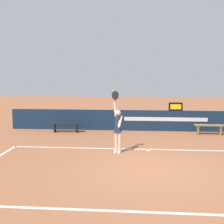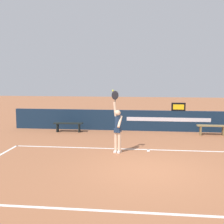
{
  "view_description": "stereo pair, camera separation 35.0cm",
  "coord_description": "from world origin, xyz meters",
  "px_view_note": "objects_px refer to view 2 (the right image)",
  "views": [
    {
      "loc": [
        -0.48,
        -9.1,
        3.01
      ],
      "look_at": [
        -1.42,
        2.2,
        1.54
      ],
      "focal_mm": 47.31,
      "sensor_mm": 36.0,
      "label": 1
    },
    {
      "loc": [
        -0.13,
        -9.07,
        3.01
      ],
      "look_at": [
        -1.42,
        2.2,
        1.54
      ],
      "focal_mm": 47.31,
      "sensor_mm": 36.0,
      "label": 2
    }
  ],
  "objects_px": {
    "tennis_ball": "(113,91)",
    "courtside_bench_far": "(212,128)",
    "speed_display": "(178,107)",
    "tennis_player": "(118,127)",
    "courtside_bench_near": "(68,125)"
  },
  "relations": [
    {
      "from": "speed_display",
      "to": "courtside_bench_near",
      "type": "xyz_separation_m",
      "value": [
        -5.71,
        -0.78,
        -0.94
      ]
    },
    {
      "from": "tennis_ball",
      "to": "courtside_bench_near",
      "type": "relative_size",
      "value": 0.04
    },
    {
      "from": "courtside_bench_near",
      "to": "courtside_bench_far",
      "type": "xyz_separation_m",
      "value": [
        7.27,
        -0.03,
        0.01
      ]
    },
    {
      "from": "speed_display",
      "to": "tennis_player",
      "type": "xyz_separation_m",
      "value": [
        -2.76,
        -4.54,
        -0.32
      ]
    },
    {
      "from": "tennis_ball",
      "to": "courtside_bench_far",
      "type": "bearing_deg",
      "value": 42.31
    },
    {
      "from": "tennis_ball",
      "to": "courtside_bench_near",
      "type": "xyz_separation_m",
      "value": [
        -2.8,
        4.1,
        -2.04
      ]
    },
    {
      "from": "courtside_bench_far",
      "to": "speed_display",
      "type": "bearing_deg",
      "value": 152.75
    },
    {
      "from": "tennis_player",
      "to": "courtside_bench_far",
      "type": "height_order",
      "value": "tennis_player"
    },
    {
      "from": "tennis_player",
      "to": "tennis_ball",
      "type": "distance_m",
      "value": 1.47
    },
    {
      "from": "tennis_player",
      "to": "courtside_bench_near",
      "type": "distance_m",
      "value": 4.82
    },
    {
      "from": "tennis_ball",
      "to": "courtside_bench_far",
      "type": "relative_size",
      "value": 0.05
    },
    {
      "from": "speed_display",
      "to": "tennis_player",
      "type": "bearing_deg",
      "value": -121.32
    },
    {
      "from": "speed_display",
      "to": "courtside_bench_near",
      "type": "bearing_deg",
      "value": -172.24
    },
    {
      "from": "tennis_ball",
      "to": "courtside_bench_far",
      "type": "height_order",
      "value": "tennis_ball"
    },
    {
      "from": "courtside_bench_near",
      "to": "tennis_player",
      "type": "bearing_deg",
      "value": -51.95
    }
  ]
}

